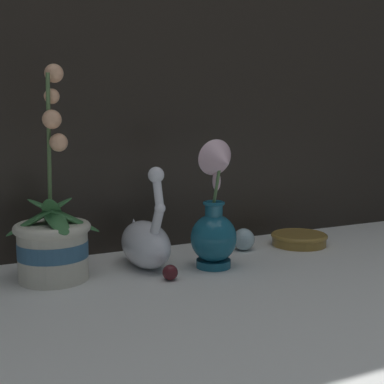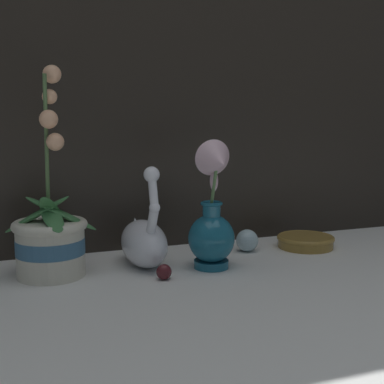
{
  "view_description": "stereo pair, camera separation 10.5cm",
  "coord_description": "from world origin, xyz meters",
  "px_view_note": "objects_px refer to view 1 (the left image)",
  "views": [
    {
      "loc": [
        -0.53,
        -0.94,
        0.34
      ],
      "look_at": [
        -0.01,
        0.15,
        0.16
      ],
      "focal_mm": 50.0,
      "sensor_mm": 36.0,
      "label": 1
    },
    {
      "loc": [
        -0.43,
        -0.98,
        0.34
      ],
      "look_at": [
        -0.01,
        0.15,
        0.16
      ],
      "focal_mm": 50.0,
      "sensor_mm": 36.0,
      "label": 2
    }
  ],
  "objects_px": {
    "orchid_potted_plant": "(53,239)",
    "glass_sphere": "(244,239)",
    "amber_dish": "(299,238)",
    "blue_vase": "(215,221)",
    "swan_figurine": "(145,241)"
  },
  "relations": [
    {
      "from": "swan_figurine",
      "to": "blue_vase",
      "type": "relative_size",
      "value": 0.81
    },
    {
      "from": "orchid_potted_plant",
      "to": "glass_sphere",
      "type": "relative_size",
      "value": 7.9
    },
    {
      "from": "orchid_potted_plant",
      "to": "swan_figurine",
      "type": "height_order",
      "value": "orchid_potted_plant"
    },
    {
      "from": "swan_figurine",
      "to": "orchid_potted_plant",
      "type": "bearing_deg",
      "value": -178.57
    },
    {
      "from": "glass_sphere",
      "to": "amber_dish",
      "type": "relative_size",
      "value": 0.38
    },
    {
      "from": "glass_sphere",
      "to": "swan_figurine",
      "type": "bearing_deg",
      "value": -173.26
    },
    {
      "from": "orchid_potted_plant",
      "to": "swan_figurine",
      "type": "xyz_separation_m",
      "value": [
        0.2,
        0.01,
        -0.03
      ]
    },
    {
      "from": "amber_dish",
      "to": "blue_vase",
      "type": "bearing_deg",
      "value": -162.91
    },
    {
      "from": "orchid_potted_plant",
      "to": "glass_sphere",
      "type": "xyz_separation_m",
      "value": [
        0.47,
        0.04,
        -0.06
      ]
    },
    {
      "from": "orchid_potted_plant",
      "to": "blue_vase",
      "type": "height_order",
      "value": "orchid_potted_plant"
    },
    {
      "from": "swan_figurine",
      "to": "glass_sphere",
      "type": "xyz_separation_m",
      "value": [
        0.27,
        0.03,
        -0.03
      ]
    },
    {
      "from": "blue_vase",
      "to": "amber_dish",
      "type": "height_order",
      "value": "blue_vase"
    },
    {
      "from": "swan_figurine",
      "to": "blue_vase",
      "type": "xyz_separation_m",
      "value": [
        0.13,
        -0.07,
        0.05
      ]
    },
    {
      "from": "amber_dish",
      "to": "orchid_potted_plant",
      "type": "bearing_deg",
      "value": -178.15
    },
    {
      "from": "orchid_potted_plant",
      "to": "amber_dish",
      "type": "relative_size",
      "value": 3.0
    }
  ]
}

